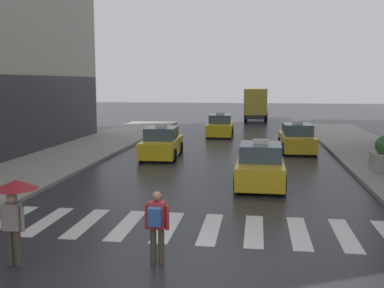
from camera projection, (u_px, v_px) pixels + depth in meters
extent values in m
plane|color=#26262B|center=(168.00, 271.00, 9.82)|extent=(160.00, 160.00, 0.00)
cube|color=silver|center=(9.00, 219.00, 13.53)|extent=(0.50, 2.80, 0.01)
cube|color=silver|center=(47.00, 221.00, 13.36)|extent=(0.50, 2.80, 0.01)
cube|color=silver|center=(86.00, 223.00, 13.19)|extent=(0.50, 2.80, 0.01)
cube|color=silver|center=(127.00, 225.00, 13.02)|extent=(0.50, 2.80, 0.01)
cube|color=silver|center=(168.00, 227.00, 12.85)|extent=(0.50, 2.80, 0.01)
cube|color=silver|center=(210.00, 228.00, 12.68)|extent=(0.50, 2.80, 0.01)
cube|color=silver|center=(254.00, 230.00, 12.51)|extent=(0.50, 2.80, 0.01)
cube|color=silver|center=(299.00, 232.00, 12.34)|extent=(0.50, 2.80, 0.01)
cube|color=silver|center=(345.00, 235.00, 12.17)|extent=(0.50, 2.80, 0.01)
cube|color=gold|center=(260.00, 170.00, 18.23)|extent=(1.84, 4.52, 0.84)
cube|color=#384C5B|center=(260.00, 152.00, 18.04)|extent=(1.62, 2.11, 0.64)
cube|color=silver|center=(261.00, 142.00, 17.98)|extent=(0.60, 0.25, 0.18)
cylinder|color=black|center=(240.00, 169.00, 19.72)|extent=(0.23, 0.66, 0.66)
cylinder|color=black|center=(280.00, 170.00, 19.46)|extent=(0.23, 0.66, 0.66)
cylinder|color=black|center=(237.00, 182.00, 17.07)|extent=(0.23, 0.66, 0.66)
cylinder|color=black|center=(283.00, 184.00, 16.81)|extent=(0.23, 0.66, 0.66)
cube|color=#F2EAB2|center=(246.00, 159.00, 20.55)|extent=(0.20, 0.04, 0.14)
cube|color=#F2EAB2|center=(275.00, 160.00, 20.36)|extent=(0.20, 0.04, 0.14)
cube|color=yellow|center=(162.00, 146.00, 24.83)|extent=(2.00, 4.58, 0.84)
cube|color=#384C5B|center=(161.00, 133.00, 24.63)|extent=(1.69, 2.17, 0.64)
cube|color=silver|center=(161.00, 126.00, 24.57)|extent=(0.61, 0.27, 0.18)
cylinder|color=black|center=(151.00, 147.00, 26.27)|extent=(0.25, 0.67, 0.66)
cylinder|color=black|center=(181.00, 147.00, 26.10)|extent=(0.25, 0.67, 0.66)
cylinder|color=black|center=(141.00, 154.00, 23.61)|extent=(0.25, 0.67, 0.66)
cylinder|color=black|center=(174.00, 155.00, 23.44)|extent=(0.25, 0.67, 0.66)
cube|color=#F2EAB2|center=(158.00, 140.00, 27.12)|extent=(0.20, 0.05, 0.14)
cube|color=#F2EAB2|center=(179.00, 141.00, 27.00)|extent=(0.20, 0.05, 0.14)
cube|color=gold|center=(297.00, 142.00, 26.81)|extent=(1.94, 4.55, 0.84)
cube|color=#384C5B|center=(297.00, 129.00, 26.62)|extent=(1.66, 2.15, 0.64)
cube|color=silver|center=(298.00, 122.00, 26.56)|extent=(0.61, 0.26, 0.18)
cylinder|color=black|center=(280.00, 142.00, 28.27)|extent=(0.24, 0.67, 0.66)
cylinder|color=black|center=(308.00, 143.00, 28.08)|extent=(0.24, 0.67, 0.66)
cylinder|color=black|center=(284.00, 149.00, 25.61)|extent=(0.24, 0.67, 0.66)
cylinder|color=black|center=(315.00, 149.00, 25.42)|extent=(0.24, 0.67, 0.66)
cube|color=#F2EAB2|center=(283.00, 136.00, 29.11)|extent=(0.20, 0.05, 0.14)
cube|color=#F2EAB2|center=(303.00, 137.00, 28.97)|extent=(0.20, 0.05, 0.14)
cube|color=yellow|center=(220.00, 128.00, 34.43)|extent=(1.93, 4.55, 0.84)
cube|color=#384C5B|center=(220.00, 119.00, 34.24)|extent=(1.66, 2.15, 0.64)
cube|color=silver|center=(220.00, 113.00, 34.18)|extent=(0.61, 0.26, 0.18)
cylinder|color=black|center=(210.00, 130.00, 35.89)|extent=(0.24, 0.67, 0.66)
cylinder|color=black|center=(232.00, 130.00, 35.70)|extent=(0.24, 0.67, 0.66)
cylinder|color=black|center=(207.00, 133.00, 33.23)|extent=(0.24, 0.67, 0.66)
cylinder|color=black|center=(231.00, 134.00, 33.04)|extent=(0.24, 0.67, 0.66)
cube|color=#F2EAB2|center=(214.00, 125.00, 36.73)|extent=(0.20, 0.05, 0.14)
cube|color=#F2EAB2|center=(230.00, 125.00, 36.59)|extent=(0.20, 0.05, 0.14)
cube|color=#2D2D2D|center=(256.00, 115.00, 47.28)|extent=(1.98, 6.65, 0.40)
cube|color=silver|center=(257.00, 102.00, 50.34)|extent=(2.15, 1.86, 2.10)
cube|color=#384C5B|center=(258.00, 98.00, 51.19)|extent=(1.89, 0.09, 0.95)
cube|color=gold|center=(256.00, 101.00, 46.21)|extent=(2.33, 4.86, 2.50)
cylinder|color=black|center=(248.00, 115.00, 50.50)|extent=(0.30, 0.91, 0.90)
cylinder|color=black|center=(266.00, 115.00, 50.17)|extent=(0.30, 0.91, 0.90)
cylinder|color=black|center=(246.00, 118.00, 46.07)|extent=(0.30, 0.91, 0.90)
cylinder|color=black|center=(266.00, 118.00, 45.73)|extent=(0.30, 0.91, 0.90)
cylinder|color=#473D33|center=(10.00, 247.00, 10.10)|extent=(0.14, 0.14, 0.82)
cylinder|color=#473D33|center=(18.00, 248.00, 10.07)|extent=(0.14, 0.14, 0.82)
cube|color=gray|center=(12.00, 216.00, 9.99)|extent=(0.36, 0.24, 0.60)
sphere|color=tan|center=(11.00, 198.00, 9.93)|extent=(0.22, 0.22, 0.22)
cylinder|color=gray|center=(3.00, 218.00, 10.03)|extent=(0.09, 0.09, 0.55)
cylinder|color=gray|center=(22.00, 219.00, 9.96)|extent=(0.09, 0.09, 0.55)
cylinder|color=#4C4C4C|center=(17.00, 203.00, 9.93)|extent=(0.02, 0.02, 1.00)
cone|color=maroon|center=(16.00, 184.00, 9.87)|extent=(0.96, 0.96, 0.20)
cylinder|color=#473D33|center=(153.00, 246.00, 10.20)|extent=(0.14, 0.14, 0.82)
cylinder|color=#473D33|center=(161.00, 246.00, 10.18)|extent=(0.14, 0.14, 0.82)
cube|color=maroon|center=(157.00, 215.00, 10.10)|extent=(0.36, 0.24, 0.60)
sphere|color=brown|center=(157.00, 196.00, 10.04)|extent=(0.22, 0.22, 0.22)
cylinder|color=maroon|center=(147.00, 217.00, 10.14)|extent=(0.09, 0.09, 0.55)
cylinder|color=maroon|center=(167.00, 218.00, 10.07)|extent=(0.09, 0.09, 0.55)
cube|color=#264C8C|center=(155.00, 217.00, 9.88)|extent=(0.28, 0.18, 0.40)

